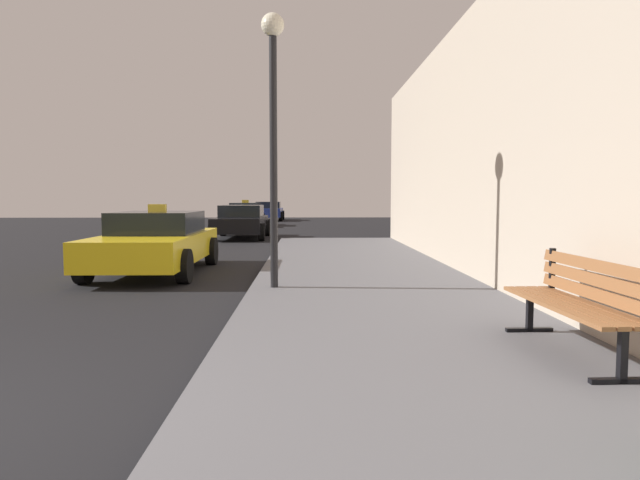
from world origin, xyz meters
The scene contains 7 objects.
sidewalk centered at (4.00, 0.00, 0.07)m, with size 4.00×32.00×0.15m, color #5B5B60.
bench centered at (5.39, 1.40, 0.67)m, with size 0.56×1.91×0.89m.
street_lamp centered at (2.39, 5.23, 3.06)m, with size 0.36×0.36×4.25m.
car_yellow centered at (-0.25, 8.09, 0.65)m, with size 2.05×4.52×1.43m.
car_black centered at (0.36, 17.96, 0.65)m, with size 2.01×4.18×1.27m.
car_white centered at (-0.52, 27.24, 0.65)m, with size 1.97×4.17×1.43m.
car_blue centered at (0.26, 34.45, 0.65)m, with size 2.04×4.37×1.27m.
Camera 1 is at (2.92, -3.55, 1.58)m, focal length 31.28 mm.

